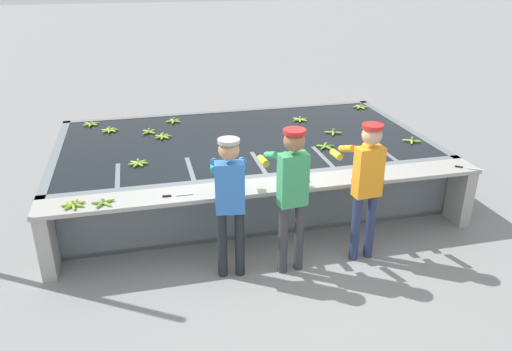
{
  "coord_description": "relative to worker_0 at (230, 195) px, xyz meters",
  "views": [
    {
      "loc": [
        -1.51,
        -5.13,
        3.39
      ],
      "look_at": [
        0.0,
        1.1,
        0.6
      ],
      "focal_mm": 35.0,
      "sensor_mm": 36.0,
      "label": 1
    }
  ],
  "objects": [
    {
      "name": "knife_1",
      "position": [
        -0.59,
        0.45,
        -0.16
      ],
      "size": [
        0.35,
        0.04,
        0.02
      ],
      "color": "silver",
      "rests_on": "work_ledge"
    },
    {
      "name": "banana_bunch_floating_2",
      "position": [
        1.73,
        1.57,
        -0.15
      ],
      "size": [
        0.27,
        0.28,
        0.08
      ],
      "color": "#75A333",
      "rests_on": "wash_tank"
    },
    {
      "name": "banana_bunch_floating_10",
      "position": [
        -0.56,
        2.59,
        -0.15
      ],
      "size": [
        0.28,
        0.28,
        0.08
      ],
      "color": "#8CB738",
      "rests_on": "wash_tank"
    },
    {
      "name": "banana_bunch_floating_8",
      "position": [
        3.12,
        3.42,
        -0.15
      ],
      "size": [
        0.28,
        0.28,
        0.08
      ],
      "color": "#93BC3D",
      "rests_on": "wash_tank"
    },
    {
      "name": "banana_bunch_floating_4",
      "position": [
        -1.68,
        3.51,
        -0.15
      ],
      "size": [
        0.27,
        0.28,
        0.08
      ],
      "color": "#9EC642",
      "rests_on": "wash_tank"
    },
    {
      "name": "banana_bunch_ledge_0",
      "position": [
        -1.7,
        0.46,
        -0.15
      ],
      "size": [
        0.28,
        0.28,
        0.08
      ],
      "color": "#7FAD33",
      "rests_on": "work_ledge"
    },
    {
      "name": "banana_bunch_floating_7",
      "position": [
        -0.76,
        2.87,
        -0.15
      ],
      "size": [
        0.23,
        0.23,
        0.08
      ],
      "color": "#93BC3D",
      "rests_on": "wash_tank"
    },
    {
      "name": "worker_1",
      "position": [
        0.69,
        -0.07,
        0.05
      ],
      "size": [
        0.46,
        0.74,
        1.75
      ],
      "color": "#38383D",
      "rests_on": "ground"
    },
    {
      "name": "knife_0",
      "position": [
        3.23,
        0.4,
        -0.16
      ],
      "size": [
        0.3,
        0.23,
        0.02
      ],
      "color": "silver",
      "rests_on": "work_ledge"
    },
    {
      "name": "wash_tank",
      "position": [
        0.63,
        2.27,
        -0.6
      ],
      "size": [
        5.57,
        3.11,
        0.85
      ],
      "color": "slate",
      "rests_on": "ground"
    },
    {
      "name": "banana_bunch_ledge_2",
      "position": [
        -1.37,
        0.44,
        -0.15
      ],
      "size": [
        0.28,
        0.27,
        0.08
      ],
      "color": "#75A333",
      "rests_on": "work_ledge"
    },
    {
      "name": "banana_bunch_floating_9",
      "position": [
        3.09,
        1.5,
        -0.15
      ],
      "size": [
        0.26,
        0.26,
        0.08
      ],
      "color": "#9EC642",
      "rests_on": "wash_tank"
    },
    {
      "name": "banana_bunch_floating_6",
      "position": [
        -0.96,
        1.56,
        -0.15
      ],
      "size": [
        0.28,
        0.28,
        0.08
      ],
      "color": "#93BC3D",
      "rests_on": "wash_tank"
    },
    {
      "name": "banana_bunch_floating_1",
      "position": [
        -1.37,
        3.1,
        -0.15
      ],
      "size": [
        0.28,
        0.28,
        0.08
      ],
      "color": "#9EC642",
      "rests_on": "wash_tank"
    },
    {
      "name": "ground_plane",
      "position": [
        0.63,
        0.28,
        -1.02
      ],
      "size": [
        80.0,
        80.0,
        0.0
      ],
      "primitive_type": "plane",
      "color": "gray",
      "rests_on": "ground"
    },
    {
      "name": "worker_0",
      "position": [
        0.0,
        0.0,
        0.0
      ],
      "size": [
        0.47,
        0.74,
        1.67
      ],
      "color": "#1E2328",
      "rests_on": "ground"
    },
    {
      "name": "work_ledge",
      "position": [
        0.63,
        0.5,
        -0.39
      ],
      "size": [
        5.57,
        0.45,
        0.85
      ],
      "color": "#9E9E99",
      "rests_on": "ground"
    },
    {
      "name": "banana_bunch_ledge_1",
      "position": [
        0.97,
        0.42,
        -0.15
      ],
      "size": [
        0.28,
        0.28,
        0.08
      ],
      "color": "#7FAD33",
      "rests_on": "work_ledge"
    },
    {
      "name": "worker_2",
      "position": [
        1.61,
        -0.02,
        0.03
      ],
      "size": [
        0.44,
        0.73,
        1.72
      ],
      "color": "navy",
      "rests_on": "ground"
    },
    {
      "name": "banana_bunch_floating_0",
      "position": [
        1.78,
        2.93,
        -0.15
      ],
      "size": [
        0.28,
        0.28,
        0.08
      ],
      "color": "#9EC642",
      "rests_on": "wash_tank"
    },
    {
      "name": "banana_bunch_floating_3",
      "position": [
        -0.32,
        3.35,
        -0.15
      ],
      "size": [
        0.27,
        0.28,
        0.08
      ],
      "color": "#9EC642",
      "rests_on": "wash_tank"
    },
    {
      "name": "banana_bunch_floating_5",
      "position": [
        2.08,
        2.15,
        -0.15
      ],
      "size": [
        0.27,
        0.27,
        0.08
      ],
      "color": "#93BC3D",
      "rests_on": "wash_tank"
    }
  ]
}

